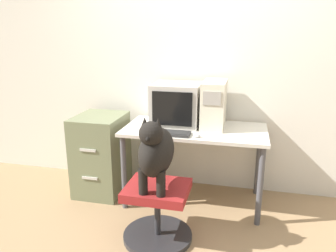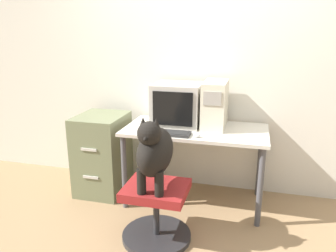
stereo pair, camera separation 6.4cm
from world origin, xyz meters
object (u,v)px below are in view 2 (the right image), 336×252
pc_tower (215,104)px  keyboard (167,133)px  dog (155,151)px  office_chair (156,212)px  filing_cabinet (102,154)px  crt_monitor (178,104)px

pc_tower → keyboard: (-0.37, -0.34, -0.20)m
dog → office_chair: bearing=90.0°
pc_tower → filing_cabinet: size_ratio=0.54×
filing_cabinet → pc_tower: bearing=5.9°
pc_tower → office_chair: pc_tower is taller
office_chair → dog: bearing=-90.0°
pc_tower → filing_cabinet: (-1.12, -0.12, -0.56)m
dog → keyboard: bearing=93.7°
keyboard → office_chair: keyboard is taller
office_chair → dog: 0.53m
crt_monitor → keyboard: crt_monitor is taller
crt_monitor → office_chair: size_ratio=0.81×
crt_monitor → office_chair: 1.05m
keyboard → office_chair: bearing=-86.1°
pc_tower → keyboard: pc_tower is taller
pc_tower → office_chair: bearing=-113.5°
keyboard → office_chair: size_ratio=0.74×
pc_tower → crt_monitor: bearing=-179.8°
office_chair → filing_cabinet: (-0.78, 0.67, 0.17)m
crt_monitor → office_chair: bearing=-88.9°
pc_tower → office_chair: (-0.34, -0.78, -0.73)m
keyboard → dog: dog is taller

